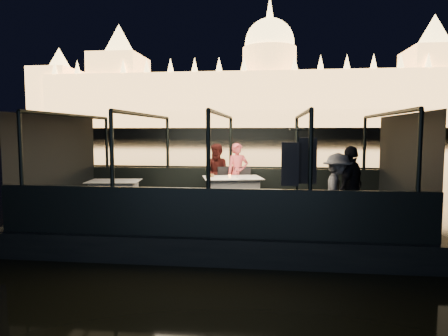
# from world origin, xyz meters

# --- Properties ---
(river_water) EXTENTS (500.00, 500.00, 0.00)m
(river_water) POSITION_xyz_m (0.00, 80.00, 0.00)
(river_water) COLOR black
(river_water) RESTS_ON ground
(boat_hull) EXTENTS (8.60, 4.40, 1.00)m
(boat_hull) POSITION_xyz_m (0.00, 0.00, 0.00)
(boat_hull) COLOR black
(boat_hull) RESTS_ON river_water
(boat_deck) EXTENTS (8.00, 4.00, 0.04)m
(boat_deck) POSITION_xyz_m (0.00, 0.00, 0.48)
(boat_deck) COLOR black
(boat_deck) RESTS_ON boat_hull
(gunwale_port) EXTENTS (8.00, 0.08, 0.90)m
(gunwale_port) POSITION_xyz_m (0.00, 2.00, 0.95)
(gunwale_port) COLOR black
(gunwale_port) RESTS_ON boat_deck
(gunwale_starboard) EXTENTS (8.00, 0.08, 0.90)m
(gunwale_starboard) POSITION_xyz_m (0.00, -2.00, 0.95)
(gunwale_starboard) COLOR black
(gunwale_starboard) RESTS_ON boat_deck
(cabin_glass_port) EXTENTS (8.00, 0.02, 1.40)m
(cabin_glass_port) POSITION_xyz_m (0.00, 2.00, 2.10)
(cabin_glass_port) COLOR #99B2B2
(cabin_glass_port) RESTS_ON gunwale_port
(cabin_glass_starboard) EXTENTS (8.00, 0.02, 1.40)m
(cabin_glass_starboard) POSITION_xyz_m (0.00, -2.00, 2.10)
(cabin_glass_starboard) COLOR #99B2B2
(cabin_glass_starboard) RESTS_ON gunwale_starboard
(cabin_roof_glass) EXTENTS (8.00, 4.00, 0.02)m
(cabin_roof_glass) POSITION_xyz_m (0.00, 0.00, 2.80)
(cabin_roof_glass) COLOR #99B2B2
(cabin_roof_glass) RESTS_ON boat_deck
(end_wall_fore) EXTENTS (0.02, 4.00, 2.30)m
(end_wall_fore) POSITION_xyz_m (-4.00, 0.00, 1.65)
(end_wall_fore) COLOR black
(end_wall_fore) RESTS_ON boat_deck
(end_wall_aft) EXTENTS (0.02, 4.00, 2.30)m
(end_wall_aft) POSITION_xyz_m (4.00, 0.00, 1.65)
(end_wall_aft) COLOR black
(end_wall_aft) RESTS_ON boat_deck
(canopy_ribs) EXTENTS (8.00, 4.00, 2.30)m
(canopy_ribs) POSITION_xyz_m (0.00, 0.00, 1.65)
(canopy_ribs) COLOR black
(canopy_ribs) RESTS_ON boat_deck
(embankment) EXTENTS (400.00, 140.00, 6.00)m
(embankment) POSITION_xyz_m (0.00, 210.00, 1.00)
(embankment) COLOR #423D33
(embankment) RESTS_ON ground
(parliament_building) EXTENTS (220.00, 32.00, 60.00)m
(parliament_building) POSITION_xyz_m (0.00, 175.00, 29.00)
(parliament_building) COLOR #F2D18C
(parliament_building) RESTS_ON embankment
(dining_table_central) EXTENTS (1.66, 1.37, 0.77)m
(dining_table_central) POSITION_xyz_m (0.15, 0.96, 0.89)
(dining_table_central) COLOR white
(dining_table_central) RESTS_ON boat_deck
(dining_table_aft) EXTENTS (1.39, 1.09, 0.68)m
(dining_table_aft) POSITION_xyz_m (-2.85, 0.64, 0.89)
(dining_table_aft) COLOR white
(dining_table_aft) RESTS_ON boat_deck
(chair_port_left) EXTENTS (0.58, 0.58, 0.96)m
(chair_port_left) POSITION_xyz_m (-0.10, 1.45, 0.95)
(chair_port_left) COLOR black
(chair_port_left) RESTS_ON boat_deck
(chair_port_right) EXTENTS (0.46, 0.46, 0.95)m
(chair_port_right) POSITION_xyz_m (0.36, 1.41, 0.95)
(chair_port_right) COLOR black
(chair_port_right) RESTS_ON boat_deck
(coat_stand) EXTENTS (0.68, 0.61, 2.01)m
(coat_stand) POSITION_xyz_m (1.59, -1.75, 1.40)
(coat_stand) COLOR black
(coat_stand) RESTS_ON boat_deck
(person_woman_coral) EXTENTS (0.68, 0.58, 1.61)m
(person_woman_coral) POSITION_xyz_m (0.23, 1.68, 1.25)
(person_woman_coral) COLOR #F1575E
(person_woman_coral) RESTS_ON boat_deck
(person_man_maroon) EXTENTS (0.81, 0.65, 1.59)m
(person_man_maroon) POSITION_xyz_m (-0.31, 1.68, 1.25)
(person_man_maroon) COLOR #3E1311
(person_man_maroon) RESTS_ON boat_deck
(passenger_stripe) EXTENTS (0.67, 1.04, 1.51)m
(passenger_stripe) POSITION_xyz_m (2.40, -1.16, 1.35)
(passenger_stripe) COLOR silver
(passenger_stripe) RESTS_ON boat_deck
(passenger_dark) EXTENTS (0.86, 1.04, 1.65)m
(passenger_dark) POSITION_xyz_m (2.67, -1.09, 1.35)
(passenger_dark) COLOR black
(passenger_dark) RESTS_ON boat_deck
(wine_bottle) EXTENTS (0.08, 0.08, 0.30)m
(wine_bottle) POSITION_xyz_m (-0.44, 0.61, 1.42)
(wine_bottle) COLOR #13341D
(wine_bottle) RESTS_ON dining_table_central
(bread_basket) EXTENTS (0.25, 0.25, 0.07)m
(bread_basket) POSITION_xyz_m (-0.41, 0.90, 1.31)
(bread_basket) COLOR olive
(bread_basket) RESTS_ON dining_table_central
(amber_candle) EXTENTS (0.07, 0.07, 0.08)m
(amber_candle) POSITION_xyz_m (0.10, 0.81, 1.31)
(amber_candle) COLOR orange
(amber_candle) RESTS_ON dining_table_central
(plate_near) EXTENTS (0.23, 0.23, 0.01)m
(plate_near) POSITION_xyz_m (0.43, 0.63, 1.27)
(plate_near) COLOR silver
(plate_near) RESTS_ON dining_table_central
(plate_far) EXTENTS (0.29, 0.29, 0.01)m
(plate_far) POSITION_xyz_m (-0.41, 0.91, 1.27)
(plate_far) COLOR white
(plate_far) RESTS_ON dining_table_central
(wine_glass_white) EXTENTS (0.09, 0.09, 0.20)m
(wine_glass_white) POSITION_xyz_m (-0.45, 0.61, 1.36)
(wine_glass_white) COLOR silver
(wine_glass_white) RESTS_ON dining_table_central
(wine_glass_red) EXTENTS (0.08, 0.08, 0.20)m
(wine_glass_red) POSITION_xyz_m (0.26, 0.98, 1.36)
(wine_glass_red) COLOR white
(wine_glass_red) RESTS_ON dining_table_central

